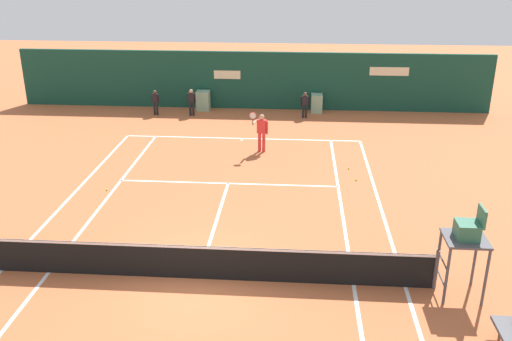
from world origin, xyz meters
TOP-DOWN VIEW (x-y plane):
  - ground_plane at (-0.00, 0.58)m, footprint 80.00×80.00m
  - tennis_net at (0.00, 0.00)m, footprint 12.10×0.10m
  - sponsor_back_wall at (0.01, 16.97)m, footprint 25.00×1.02m
  - umpire_chair at (6.54, -0.22)m, footprint 1.00×1.00m
  - player_on_baseline at (0.98, 9.98)m, footprint 0.75×0.68m
  - ball_kid_centre_post at (-2.96, 15.30)m, footprint 0.46×0.21m
  - ball_kid_right_post at (-4.84, 15.30)m, footprint 0.43×0.20m
  - ball_kid_left_post at (2.84, 15.30)m, footprint 0.44×0.19m
  - tennis_ball_mid_court at (-4.22, 5.43)m, footprint 0.07×0.07m
  - tennis_ball_by_sideline at (4.52, 8.18)m, footprint 0.07×0.07m
  - tennis_ball_near_service_line at (4.70, 7.02)m, footprint 0.07×0.07m

SIDE VIEW (x-z plane):
  - ground_plane at x=0.00m, z-range 0.00..0.01m
  - tennis_ball_mid_court at x=-4.22m, z-range 0.00..0.07m
  - tennis_ball_by_sideline at x=4.52m, z-range 0.00..0.07m
  - tennis_ball_near_service_line at x=4.70m, z-range 0.00..0.07m
  - tennis_net at x=0.00m, z-range -0.02..1.05m
  - ball_kid_right_post at x=-4.84m, z-range 0.10..1.40m
  - ball_kid_left_post at x=2.84m, z-range 0.10..1.43m
  - ball_kid_centre_post at x=-2.96m, z-range 0.11..1.49m
  - player_on_baseline at x=0.98m, z-range 0.04..1.90m
  - sponsor_back_wall at x=0.01m, z-range -0.05..2.99m
  - umpire_chair at x=6.54m, z-range 0.40..2.78m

